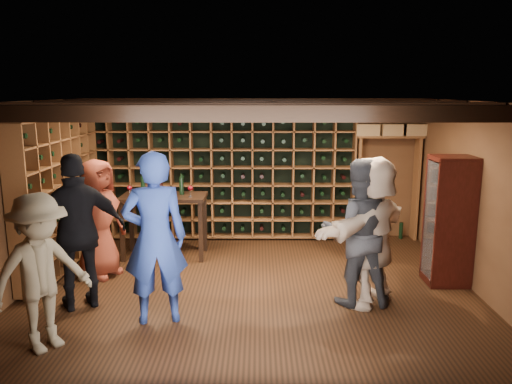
{
  "coord_description": "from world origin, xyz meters",
  "views": [
    {
      "loc": [
        0.11,
        -6.39,
        2.63
      ],
      "look_at": [
        0.08,
        0.2,
        1.29
      ],
      "focal_mm": 35.0,
      "sensor_mm": 36.0,
      "label": 1
    }
  ],
  "objects_px": {
    "display_cabinet": "(449,223)",
    "guest_woman_black": "(79,232)",
    "man_blue_shirt": "(155,238)",
    "guest_khaki": "(41,273)",
    "man_grey_suit": "(357,233)",
    "guest_red_floral": "(99,218)",
    "guest_beige": "(372,231)",
    "tasting_table": "(164,203)"
  },
  "relations": [
    {
      "from": "display_cabinet",
      "to": "guest_woman_black",
      "type": "relative_size",
      "value": 0.91
    },
    {
      "from": "display_cabinet",
      "to": "man_blue_shirt",
      "type": "relative_size",
      "value": 0.88
    },
    {
      "from": "man_blue_shirt",
      "to": "guest_khaki",
      "type": "relative_size",
      "value": 1.21
    },
    {
      "from": "man_grey_suit",
      "to": "guest_red_floral",
      "type": "relative_size",
      "value": 1.08
    },
    {
      "from": "guest_red_floral",
      "to": "guest_woman_black",
      "type": "bearing_deg",
      "value": -150.4
    },
    {
      "from": "man_blue_shirt",
      "to": "guest_beige",
      "type": "height_order",
      "value": "man_blue_shirt"
    },
    {
      "from": "guest_woman_black",
      "to": "tasting_table",
      "type": "bearing_deg",
      "value": -137.08
    },
    {
      "from": "guest_khaki",
      "to": "tasting_table",
      "type": "bearing_deg",
      "value": 25.76
    },
    {
      "from": "display_cabinet",
      "to": "guest_woman_black",
      "type": "xyz_separation_m",
      "value": [
        -4.77,
        -0.81,
        0.1
      ]
    },
    {
      "from": "man_blue_shirt",
      "to": "guest_woman_black",
      "type": "xyz_separation_m",
      "value": [
        -1.0,
        0.38,
        -0.04
      ]
    },
    {
      "from": "man_grey_suit",
      "to": "guest_woman_black",
      "type": "relative_size",
      "value": 0.96
    },
    {
      "from": "display_cabinet",
      "to": "guest_khaki",
      "type": "height_order",
      "value": "display_cabinet"
    },
    {
      "from": "man_blue_shirt",
      "to": "guest_red_floral",
      "type": "bearing_deg",
      "value": -65.6
    },
    {
      "from": "guest_khaki",
      "to": "guest_beige",
      "type": "height_order",
      "value": "guest_beige"
    },
    {
      "from": "display_cabinet",
      "to": "man_blue_shirt",
      "type": "distance_m",
      "value": 3.95
    },
    {
      "from": "display_cabinet",
      "to": "man_blue_shirt",
      "type": "bearing_deg",
      "value": -162.57
    },
    {
      "from": "guest_red_floral",
      "to": "guest_woman_black",
      "type": "distance_m",
      "value": 1.07
    },
    {
      "from": "man_blue_shirt",
      "to": "guest_beige",
      "type": "xyz_separation_m",
      "value": [
        2.57,
        0.52,
        -0.06
      ]
    },
    {
      "from": "man_grey_suit",
      "to": "guest_beige",
      "type": "distance_m",
      "value": 0.19
    },
    {
      "from": "guest_beige",
      "to": "guest_red_floral",
      "type": "bearing_deg",
      "value": -59.69
    },
    {
      "from": "guest_khaki",
      "to": "man_blue_shirt",
      "type": "bearing_deg",
      "value": -18.93
    },
    {
      "from": "guest_woman_black",
      "to": "guest_beige",
      "type": "height_order",
      "value": "guest_woman_black"
    },
    {
      "from": "display_cabinet",
      "to": "tasting_table",
      "type": "bearing_deg",
      "value": 164.63
    },
    {
      "from": "display_cabinet",
      "to": "tasting_table",
      "type": "distance_m",
      "value": 4.26
    },
    {
      "from": "man_grey_suit",
      "to": "tasting_table",
      "type": "xyz_separation_m",
      "value": [
        -2.72,
        1.8,
        -0.04
      ]
    },
    {
      "from": "man_blue_shirt",
      "to": "guest_red_floral",
      "type": "xyz_separation_m",
      "value": [
        -1.1,
        1.44,
        -0.14
      ]
    },
    {
      "from": "display_cabinet",
      "to": "guest_beige",
      "type": "relative_size",
      "value": 0.94
    },
    {
      "from": "man_blue_shirt",
      "to": "man_grey_suit",
      "type": "height_order",
      "value": "man_blue_shirt"
    },
    {
      "from": "guest_red_floral",
      "to": "tasting_table",
      "type": "xyz_separation_m",
      "value": [
        0.76,
        0.87,
        0.02
      ]
    },
    {
      "from": "display_cabinet",
      "to": "tasting_table",
      "type": "relative_size",
      "value": 1.31
    },
    {
      "from": "man_blue_shirt",
      "to": "guest_woman_black",
      "type": "distance_m",
      "value": 1.07
    },
    {
      "from": "display_cabinet",
      "to": "guest_beige",
      "type": "height_order",
      "value": "guest_beige"
    },
    {
      "from": "guest_khaki",
      "to": "tasting_table",
      "type": "distance_m",
      "value": 3.04
    },
    {
      "from": "man_blue_shirt",
      "to": "guest_red_floral",
      "type": "distance_m",
      "value": 1.82
    },
    {
      "from": "man_grey_suit",
      "to": "guest_khaki",
      "type": "relative_size",
      "value": 1.11
    },
    {
      "from": "guest_red_floral",
      "to": "guest_khaki",
      "type": "xyz_separation_m",
      "value": [
        0.07,
        -2.09,
        -0.03
      ]
    },
    {
      "from": "man_grey_suit",
      "to": "guest_khaki",
      "type": "xyz_separation_m",
      "value": [
        -3.42,
        -1.15,
        -0.09
      ]
    },
    {
      "from": "guest_woman_black",
      "to": "guest_beige",
      "type": "distance_m",
      "value": 3.58
    },
    {
      "from": "display_cabinet",
      "to": "guest_khaki",
      "type": "relative_size",
      "value": 1.06
    },
    {
      "from": "display_cabinet",
      "to": "man_grey_suit",
      "type": "xyz_separation_m",
      "value": [
        -1.38,
        -0.68,
        0.06
      ]
    },
    {
      "from": "man_grey_suit",
      "to": "tasting_table",
      "type": "bearing_deg",
      "value": -34.88
    },
    {
      "from": "display_cabinet",
      "to": "guest_beige",
      "type": "bearing_deg",
      "value": -150.98
    }
  ]
}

